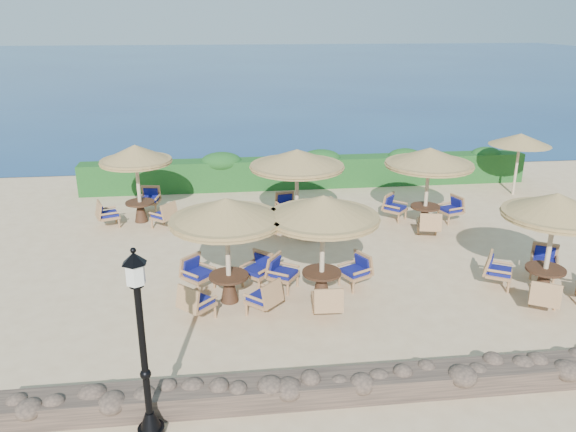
{
  "coord_description": "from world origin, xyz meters",
  "views": [
    {
      "loc": [
        -3.44,
        -14.58,
        6.58
      ],
      "look_at": [
        -1.69,
        0.1,
        1.3
      ],
      "focal_mm": 35.0,
      "sensor_mm": 36.0,
      "label": 1
    }
  ],
  "objects": [
    {
      "name": "hedge",
      "position": [
        0.0,
        7.2,
        0.6
      ],
      "size": [
        18.0,
        0.9,
        1.2
      ],
      "primitive_type": "cube",
      "color": "#154319",
      "rests_on": "ground"
    },
    {
      "name": "ground",
      "position": [
        0.0,
        0.0,
        0.0
      ],
      "size": [
        120.0,
        120.0,
        0.0
      ],
      "primitive_type": "plane",
      "color": "#D7B788",
      "rests_on": "ground"
    },
    {
      "name": "cafe_set_1",
      "position": [
        -1.15,
        -2.35,
        1.89
      ],
      "size": [
        2.77,
        2.77,
        2.65
      ],
      "color": "beige",
      "rests_on": "ground"
    },
    {
      "name": "cafe_set_5",
      "position": [
        3.11,
        2.2,
        1.92
      ],
      "size": [
        2.86,
        2.86,
        2.65
      ],
      "color": "beige",
      "rests_on": "ground"
    },
    {
      "name": "cafe_set_2",
      "position": [
        4.38,
        -2.82,
        1.74
      ],
      "size": [
        2.78,
        2.78,
        2.65
      ],
      "color": "beige",
      "rests_on": "ground"
    },
    {
      "name": "cafe_set_0",
      "position": [
        -3.41,
        -2.28,
        1.8
      ],
      "size": [
        2.7,
        2.7,
        2.65
      ],
      "color": "beige",
      "rests_on": "ground"
    },
    {
      "name": "sea",
      "position": [
        0.0,
        70.0,
        0.0
      ],
      "size": [
        160.0,
        160.0,
        0.0
      ],
      "primitive_type": "plane",
      "color": "navy",
      "rests_on": "ground"
    },
    {
      "name": "stone_wall",
      "position": [
        0.0,
        -6.2,
        0.22
      ],
      "size": [
        15.0,
        0.65,
        0.44
      ],
      "primitive_type": "cube",
      "color": "brown",
      "rests_on": "ground"
    },
    {
      "name": "cafe_set_3",
      "position": [
        -6.26,
        3.75,
        1.79
      ],
      "size": [
        2.73,
        2.62,
        2.65
      ],
      "color": "beige",
      "rests_on": "ground"
    },
    {
      "name": "cafe_set_4",
      "position": [
        -1.12,
        2.47,
        1.88
      ],
      "size": [
        3.03,
        3.03,
        2.65
      ],
      "color": "beige",
      "rests_on": "ground"
    },
    {
      "name": "lamp_post",
      "position": [
        -4.8,
        -6.8,
        1.55
      ],
      "size": [
        0.44,
        0.44,
        3.31
      ],
      "color": "black",
      "rests_on": "ground"
    },
    {
      "name": "extra_parasol",
      "position": [
        7.8,
        5.2,
        2.17
      ],
      "size": [
        2.3,
        2.3,
        2.41
      ],
      "color": "beige",
      "rests_on": "ground"
    }
  ]
}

